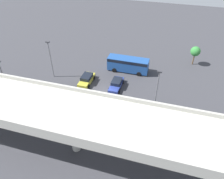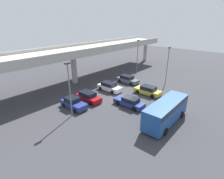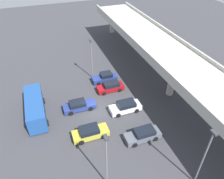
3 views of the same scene
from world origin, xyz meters
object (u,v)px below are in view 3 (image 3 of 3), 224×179
Objects in this scene: parked_car_3 at (126,107)px; lamp_post_by_overpass at (106,158)px; lamp_post_near_aisle at (205,155)px; lamp_post_mid_lot at (92,57)px; parked_car_1 at (111,87)px; parked_car_2 at (79,106)px; parked_car_0 at (105,78)px; shuttle_bus at (35,107)px; parked_car_4 at (90,132)px; parked_car_5 at (143,134)px.

lamp_post_by_overpass is (10.02, -6.31, 3.64)m from parked_car_3.
lamp_post_near_aisle is at bearing 101.19° from parked_car_3.
lamp_post_mid_lot is 0.99× the size of lamp_post_by_overpass.
lamp_post_near_aisle is (13.05, 2.58, 3.87)m from parked_car_3.
parked_car_1 is 0.92× the size of parked_car_2.
lamp_post_mid_lot is at bearing -78.02° from parked_car_3.
parked_car_2 is (5.82, -6.01, -0.04)m from parked_car_0.
shuttle_bus is 15.03m from lamp_post_by_overpass.
parked_car_4 is at bearing -17.19° from lamp_post_mid_lot.
parked_car_0 is at bearing 162.32° from lamp_post_by_overpass.
parked_car_2 is 18.54m from lamp_post_near_aisle.
lamp_post_mid_lot is (-10.15, -2.15, 3.61)m from parked_car_3.
shuttle_bus reaches higher than parked_car_3.
lamp_post_near_aisle reaches higher than lamp_post_mid_lot.
lamp_post_mid_lot is at bearing -43.30° from parked_car_0.
parked_car_5 is 0.58× the size of shuttle_bus.
parked_car_1 is at bearing 90.73° from parked_car_0.
parked_car_1 is 0.55× the size of shuttle_bus.
parked_car_3 is at bearing -168.81° from lamp_post_near_aisle.
parked_car_0 is 22.10m from lamp_post_near_aisle.
parked_car_4 reaches higher than parked_car_5.
lamp_post_by_overpass reaches higher than parked_car_5.
parked_car_0 is 12.94m from parked_car_4.
parked_car_5 is at bearing -160.94° from lamp_post_near_aisle.
parked_car_3 is (2.68, 6.42, 0.07)m from parked_car_2.
parked_car_0 is at bearing 44.07° from parked_car_2.
shuttle_bus reaches higher than parked_car_4.
lamp_post_mid_lot reaches higher than parked_car_2.
lamp_post_near_aisle is (18.59, 2.95, 3.89)m from parked_car_1.
lamp_post_mid_lot reaches higher than parked_car_4.
shuttle_bus reaches higher than parked_car_0.
parked_car_1 is 6.69m from parked_car_2.
parked_car_3 is (5.55, 0.37, 0.02)m from parked_car_1.
parked_car_5 is (11.25, 0.41, -0.01)m from parked_car_1.
lamp_post_mid_lot is at bearing 168.35° from lamp_post_by_overpass.
lamp_post_mid_lot is at bearing -68.80° from parked_car_1.
parked_car_4 is 6.82m from parked_car_5.
shuttle_bus is at bearing 173.18° from parked_car_2.
lamp_post_by_overpass is at bearing 69.11° from parked_car_1.
parked_car_2 is (2.87, -6.05, -0.05)m from parked_car_1.
shuttle_bus reaches higher than parked_car_2.
parked_car_0 reaches higher than parked_car_4.
parked_car_5 is at bearing 90.44° from parked_car_3.
shuttle_bus is at bearing 134.03° from parked_car_4.
parked_car_4 reaches higher than parked_car_2.
parked_car_4 is (3.05, -6.24, -0.02)m from parked_car_3.
shuttle_bus is at bearing -155.31° from lamp_post_by_overpass.
parked_car_1 is at bearing 159.11° from lamp_post_by_overpass.
lamp_post_by_overpass is (18.52, -5.90, 3.67)m from parked_car_0.
parked_car_2 is at bearing -29.74° from lamp_post_mid_lot.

